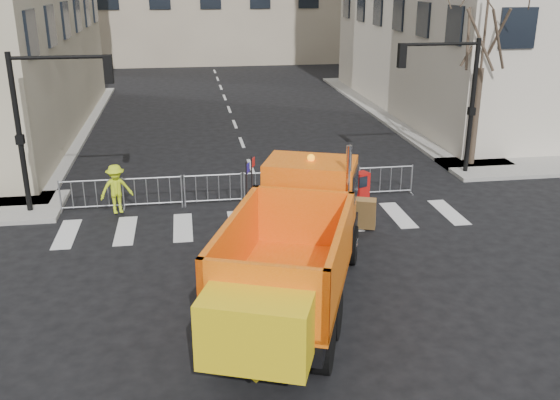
{
  "coord_description": "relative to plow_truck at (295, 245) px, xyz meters",
  "views": [
    {
      "loc": [
        -2.63,
        -13.29,
        7.63
      ],
      "look_at": [
        -0.2,
        2.5,
        1.86
      ],
      "focal_mm": 40.0,
      "sensor_mm": 36.0,
      "label": 1
    }
  ],
  "objects": [
    {
      "name": "ground",
      "position": [
        0.24,
        0.14,
        -1.68
      ],
      "size": [
        120.0,
        120.0,
        0.0
      ],
      "primitive_type": "plane",
      "color": "black",
      "rests_on": "ground"
    },
    {
      "name": "sidewalk_back",
      "position": [
        0.24,
        8.64,
        -1.61
      ],
      "size": [
        64.0,
        5.0,
        0.15
      ],
      "primitive_type": "cube",
      "color": "gray",
      "rests_on": "ground"
    },
    {
      "name": "traffic_light_left",
      "position": [
        -7.76,
        7.64,
        1.02
      ],
      "size": [
        0.18,
        0.18,
        5.4
      ],
      "primitive_type": "cylinder",
      "color": "black",
      "rests_on": "ground"
    },
    {
      "name": "traffic_light_right",
      "position": [
        8.74,
        9.64,
        1.02
      ],
      "size": [
        0.18,
        0.18,
        5.4
      ],
      "primitive_type": "cylinder",
      "color": "black",
      "rests_on": "ground"
    },
    {
      "name": "crowd_barriers",
      "position": [
        -0.51,
        7.74,
        -1.13
      ],
      "size": [
        12.6,
        0.6,
        1.1
      ],
      "primitive_type": null,
      "color": "#9EA0A5",
      "rests_on": "ground"
    },
    {
      "name": "street_tree",
      "position": [
        9.44,
        10.64,
        2.07
      ],
      "size": [
        3.0,
        3.0,
        7.5
      ],
      "primitive_type": null,
      "color": "#382B21",
      "rests_on": "ground"
    },
    {
      "name": "plow_truck",
      "position": [
        0.0,
        0.0,
        0.0
      ],
      "size": [
        5.87,
        10.04,
        3.79
      ],
      "rotation": [
        0.0,
        0.0,
        1.21
      ],
      "color": "black",
      "rests_on": "ground"
    },
    {
      "name": "cop_a",
      "position": [
        2.51,
        5.28,
        -0.75
      ],
      "size": [
        0.71,
        0.49,
        1.86
      ],
      "primitive_type": "imported",
      "rotation": [
        0.0,
        0.0,
        3.22
      ],
      "color": "black",
      "rests_on": "ground"
    },
    {
      "name": "cop_b",
      "position": [
        2.16,
        4.31,
        -0.76
      ],
      "size": [
        1.12,
        1.04,
        1.85
      ],
      "primitive_type": "imported",
      "rotation": [
        0.0,
        0.0,
        2.66
      ],
      "color": "black",
      "rests_on": "ground"
    },
    {
      "name": "cop_c",
      "position": [
        1.7,
        6.21,
        -0.8
      ],
      "size": [
        1.09,
        0.97,
        1.77
      ],
      "primitive_type": "imported",
      "rotation": [
        0.0,
        0.0,
        3.79
      ],
      "color": "black",
      "rests_on": "ground"
    },
    {
      "name": "worker",
      "position": [
        -4.78,
        6.94,
        -0.7
      ],
      "size": [
        1.21,
        0.92,
        1.66
      ],
      "primitive_type": "imported",
      "rotation": [
        0.0,
        0.0,
        0.32
      ],
      "color": "#C5E21A",
      "rests_on": "sidewalk_back"
    },
    {
      "name": "newspaper_box",
      "position": [
        3.51,
        6.64,
        -0.98
      ],
      "size": [
        0.57,
        0.54,
        1.1
      ],
      "primitive_type": "cube",
      "rotation": [
        0.0,
        0.0,
        0.4
      ],
      "color": "#B4110D",
      "rests_on": "sidewalk_back"
    }
  ]
}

